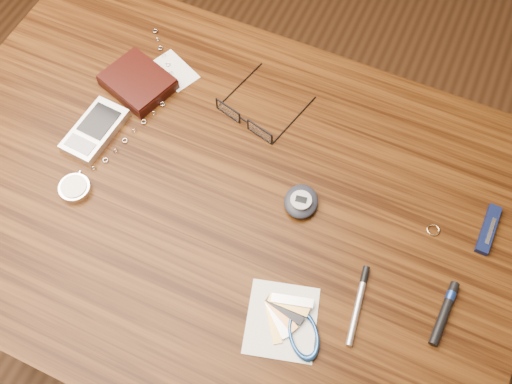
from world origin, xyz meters
TOP-DOWN VIEW (x-y plane):
  - ground at (0.00, 0.00)m, footprint 3.80×3.80m
  - desk at (0.00, 0.00)m, footprint 1.00×0.70m
  - wallet_and_card at (-0.22, 0.14)m, footprint 0.16×0.16m
  - eyeglasses at (-0.01, 0.14)m, footprint 0.15×0.15m
  - gold_ring at (0.34, 0.08)m, footprint 0.02×0.02m
  - pocket_watch at (-0.20, -0.07)m, footprint 0.11×0.38m
  - pda_phone at (-0.23, 0.02)m, footprint 0.07×0.12m
  - pedometer at (0.14, 0.04)m, footprint 0.06×0.07m
  - notepad_keys at (0.20, -0.15)m, footprint 0.14×0.13m
  - pocket_knife at (0.42, 0.11)m, footprint 0.02×0.09m
  - silver_pen at (0.27, -0.07)m, footprint 0.03×0.12m
  - black_blue_pen at (0.39, -0.04)m, footprint 0.02×0.10m

SIDE VIEW (x-z plane):
  - ground at x=0.00m, z-range 0.00..0.00m
  - desk at x=0.00m, z-range 0.27..1.02m
  - gold_ring at x=0.34m, z-range 0.75..0.75m
  - notepad_keys at x=0.20m, z-range 0.75..0.76m
  - silver_pen at x=0.27m, z-range 0.75..0.76m
  - pocket_knife at x=0.42m, z-range 0.75..0.76m
  - pocket_watch at x=-0.20m, z-range 0.75..0.76m
  - black_blue_pen at x=0.39m, z-range 0.75..0.76m
  - pda_phone at x=-0.23m, z-range 0.75..0.77m
  - pedometer at x=0.14m, z-range 0.75..0.77m
  - wallet_and_card at x=-0.22m, z-range 0.75..0.77m
  - eyeglasses at x=-0.01m, z-range 0.75..0.78m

